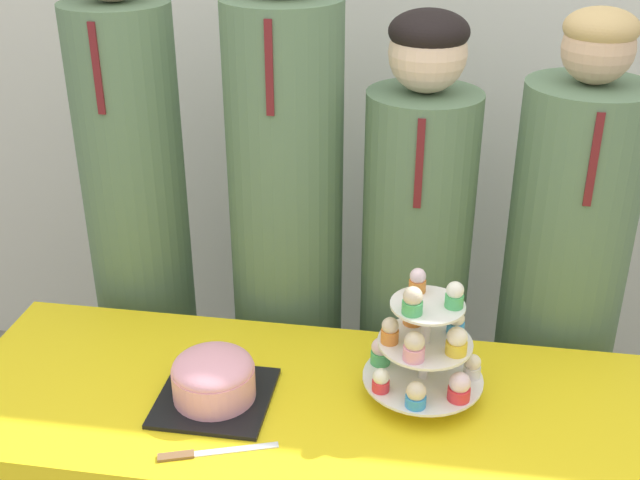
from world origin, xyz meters
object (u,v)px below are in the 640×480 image
at_px(cupcake_stand, 425,346).
at_px(round_cake, 214,378).
at_px(student_2, 413,295).
at_px(cake_knife, 198,454).
at_px(student_3, 558,309).
at_px(student_1, 287,253).
at_px(student_0, 140,242).

bearing_deg(cupcake_stand, round_cake, -168.54).
bearing_deg(student_2, cupcake_stand, -84.51).
bearing_deg(cake_knife, student_3, 23.86).
distance_m(round_cake, student_2, 0.68).
bearing_deg(cupcake_stand, cake_knife, -148.21).
bearing_deg(student_1, cupcake_stand, -49.00).
bearing_deg(cake_knife, student_1, 67.81).
distance_m(cake_knife, student_3, 1.05).
bearing_deg(student_0, student_1, 0.00).
xyz_separation_m(student_1, student_2, (0.35, -0.00, -0.10)).
bearing_deg(cupcake_stand, student_0, 150.92).
height_order(cupcake_stand, student_1, student_1).
distance_m(cake_knife, student_2, 0.82).
bearing_deg(student_2, student_1, 180.00).
height_order(student_1, student_2, student_1).
distance_m(student_0, student_1, 0.42).
height_order(cake_knife, cupcake_stand, cupcake_stand).
relative_size(round_cake, student_3, 0.16).
bearing_deg(student_2, student_0, 180.00).
relative_size(student_2, student_3, 0.99).
bearing_deg(cake_knife, round_cake, 75.75).
relative_size(cake_knife, student_3, 0.16).
relative_size(student_1, student_3, 1.13).
xyz_separation_m(cupcake_stand, student_0, (-0.81, 0.45, -0.04)).
relative_size(student_1, student_2, 1.15).
relative_size(cupcake_stand, student_2, 0.20).
xyz_separation_m(round_cake, student_2, (0.40, 0.54, -0.07)).
relative_size(cake_knife, student_1, 0.14).
height_order(round_cake, student_1, student_1).
distance_m(round_cake, student_3, 0.96).
distance_m(cupcake_stand, student_1, 0.60).
relative_size(student_0, student_3, 1.12).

